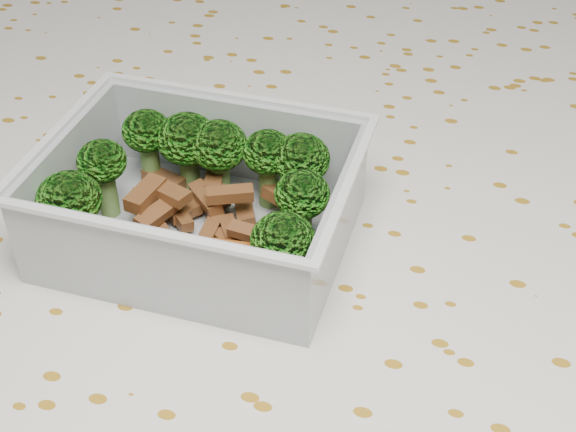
# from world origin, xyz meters

# --- Properties ---
(dining_table) EXTENTS (1.40, 0.90, 0.75)m
(dining_table) POSITION_xyz_m (0.00, 0.00, 0.67)
(dining_table) COLOR brown
(dining_table) RESTS_ON ground
(tablecloth) EXTENTS (1.46, 0.96, 0.19)m
(tablecloth) POSITION_xyz_m (0.00, 0.00, 0.72)
(tablecloth) COLOR silver
(tablecloth) RESTS_ON dining_table
(lunch_container) EXTENTS (0.19, 0.15, 0.06)m
(lunch_container) POSITION_xyz_m (-0.05, -0.01, 0.78)
(lunch_container) COLOR #B6BEC3
(lunch_container) RESTS_ON tablecloth
(broccoli_florets) EXTENTS (0.17, 0.12, 0.05)m
(broccoli_florets) POSITION_xyz_m (-0.05, 0.00, 0.80)
(broccoli_florets) COLOR #608C3F
(broccoli_florets) RESTS_ON lunch_container
(meat_pile) EXTENTS (0.11, 0.08, 0.03)m
(meat_pile) POSITION_xyz_m (-0.06, -0.00, 0.77)
(meat_pile) COLOR brown
(meat_pile) RESTS_ON lunch_container
(sausage) EXTENTS (0.16, 0.04, 0.03)m
(sausage) POSITION_xyz_m (-0.05, -0.05, 0.78)
(sausage) COLOR #C35C1E
(sausage) RESTS_ON lunch_container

